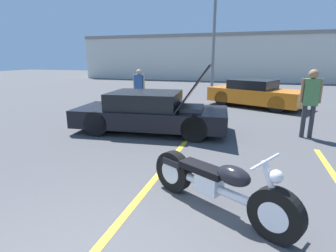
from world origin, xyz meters
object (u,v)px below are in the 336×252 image
object	(u,v)px
show_car_hood_open	(151,112)
spectator_near_motorcycle	(311,97)
spectator_midground	(139,86)
parked_car_left_row	(255,94)
motorcycle	(216,185)
light_pole	(216,32)

from	to	relation	value
show_car_hood_open	spectator_near_motorcycle	world-z (taller)	show_car_hood_open
spectator_midground	parked_car_left_row	bearing A→B (deg)	24.32
parked_car_left_row	spectator_midground	xyz separation A→B (m)	(-4.72, -2.13, 0.41)
spectator_near_motorcycle	show_car_hood_open	bearing A→B (deg)	-171.18
motorcycle	spectator_midground	xyz separation A→B (m)	(-4.20, 6.88, 0.59)
motorcycle	spectator_near_motorcycle	bearing A→B (deg)	95.08
parked_car_left_row	spectator_near_motorcycle	world-z (taller)	spectator_near_motorcycle
light_pole	parked_car_left_row	bearing A→B (deg)	-60.81
motorcycle	show_car_hood_open	world-z (taller)	show_car_hood_open
light_pole	show_car_hood_open	bearing A→B (deg)	-92.49
show_car_hood_open	spectator_midground	xyz separation A→B (m)	(-1.78, 3.17, 0.42)
light_pole	show_car_hood_open	world-z (taller)	light_pole
motorcycle	parked_car_left_row	size ratio (longest dim) A/B	0.50
motorcycle	show_car_hood_open	size ratio (longest dim) A/B	0.47
light_pole	spectator_midground	bearing A→B (deg)	-108.41
motorcycle	parked_car_left_row	world-z (taller)	parked_car_left_row
parked_car_left_row	spectator_midground	bearing A→B (deg)	-131.92
motorcycle	show_car_hood_open	xyz separation A→B (m)	(-2.41, 3.71, 0.18)
motorcycle	spectator_midground	size ratio (longest dim) A/B	1.29
light_pole	parked_car_left_row	xyz separation A→B (m)	(2.51, -4.50, -3.07)
light_pole	spectator_near_motorcycle	size ratio (longest dim) A/B	3.55
parked_car_left_row	show_car_hood_open	bearing A→B (deg)	-95.26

